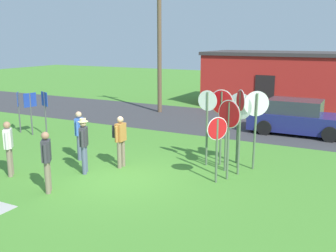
{
  "coord_description": "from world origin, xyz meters",
  "views": [
    {
      "loc": [
        6.47,
        -9.21,
        4.08
      ],
      "look_at": [
        0.67,
        1.9,
        1.3
      ],
      "focal_mm": 41.86,
      "sensor_mm": 36.0,
      "label": 1
    }
  ],
  "objects_px": {
    "utility_pole": "(159,43)",
    "person_with_sunhat": "(84,142)",
    "person_on_left": "(47,159)",
    "person_in_blue": "(120,138)",
    "stop_sign_rear_left": "(226,130)",
    "stop_sign_far_back": "(207,116)",
    "stop_sign_low_front": "(217,139)",
    "info_panel_rightmost": "(30,106)",
    "stop_sign_center_cluster": "(238,124)",
    "person_in_dark_shirt": "(79,133)",
    "person_in_teal": "(9,146)",
    "info_panel_middle": "(18,105)",
    "stop_sign_leaning_right": "(256,116)",
    "stop_sign_tallest": "(240,119)",
    "stop_sign_leaning_left": "(240,116)",
    "stop_sign_rear_right": "(229,125)",
    "info_panel_leftmost": "(45,106)",
    "stop_sign_nearest": "(221,113)",
    "parked_car_on_street": "(299,118)"
  },
  "relations": [
    {
      "from": "info_panel_middle",
      "to": "info_panel_rightmost",
      "type": "distance_m",
      "value": 0.83
    },
    {
      "from": "person_in_dark_shirt",
      "to": "info_panel_middle",
      "type": "distance_m",
      "value": 5.37
    },
    {
      "from": "stop_sign_rear_right",
      "to": "info_panel_leftmost",
      "type": "xyz_separation_m",
      "value": [
        -8.65,
        1.48,
        -0.33
      ]
    },
    {
      "from": "person_in_teal",
      "to": "info_panel_middle",
      "type": "bearing_deg",
      "value": 135.13
    },
    {
      "from": "stop_sign_low_front",
      "to": "person_on_left",
      "type": "xyz_separation_m",
      "value": [
        -3.8,
        -2.8,
        -0.36
      ]
    },
    {
      "from": "stop_sign_low_front",
      "to": "person_in_dark_shirt",
      "type": "xyz_separation_m",
      "value": [
        -4.99,
        -0.04,
        -0.36
      ]
    },
    {
      "from": "person_with_sunhat",
      "to": "info_panel_rightmost",
      "type": "height_order",
      "value": "info_panel_rightmost"
    },
    {
      "from": "stop_sign_rear_right",
      "to": "person_in_blue",
      "type": "xyz_separation_m",
      "value": [
        -3.46,
        -0.51,
        -0.67
      ]
    },
    {
      "from": "stop_sign_tallest",
      "to": "stop_sign_rear_left",
      "type": "xyz_separation_m",
      "value": [
        -0.47,
        0.13,
        -0.43
      ]
    },
    {
      "from": "stop_sign_low_front",
      "to": "person_on_left",
      "type": "distance_m",
      "value": 4.73
    },
    {
      "from": "utility_pole",
      "to": "stop_sign_low_front",
      "type": "distance_m",
      "value": 11.79
    },
    {
      "from": "stop_sign_low_front",
      "to": "info_panel_middle",
      "type": "height_order",
      "value": "stop_sign_low_front"
    },
    {
      "from": "stop_sign_center_cluster",
      "to": "stop_sign_far_back",
      "type": "height_order",
      "value": "stop_sign_far_back"
    },
    {
      "from": "stop_sign_rear_left",
      "to": "stop_sign_far_back",
      "type": "distance_m",
      "value": 0.86
    },
    {
      "from": "stop_sign_nearest",
      "to": "stop_sign_leaning_left",
      "type": "bearing_deg",
      "value": -0.62
    },
    {
      "from": "stop_sign_leaning_right",
      "to": "person_on_left",
      "type": "xyz_separation_m",
      "value": [
        -4.44,
        -4.45,
        -0.79
      ]
    },
    {
      "from": "stop_sign_leaning_right",
      "to": "person_with_sunhat",
      "type": "distance_m",
      "value": 5.39
    },
    {
      "from": "stop_sign_far_back",
      "to": "person_in_dark_shirt",
      "type": "distance_m",
      "value": 4.42
    },
    {
      "from": "parked_car_on_street",
      "to": "info_panel_leftmost",
      "type": "relative_size",
      "value": 2.24
    },
    {
      "from": "stop_sign_leaning_right",
      "to": "stop_sign_low_front",
      "type": "bearing_deg",
      "value": -111.3
    },
    {
      "from": "info_panel_middle",
      "to": "info_panel_leftmost",
      "type": "bearing_deg",
      "value": 1.24
    },
    {
      "from": "utility_pole",
      "to": "person_in_blue",
      "type": "height_order",
      "value": "utility_pole"
    },
    {
      "from": "person_on_left",
      "to": "info_panel_leftmost",
      "type": "relative_size",
      "value": 0.88
    },
    {
      "from": "stop_sign_far_back",
      "to": "person_in_dark_shirt",
      "type": "relative_size",
      "value": 1.48
    },
    {
      "from": "utility_pole",
      "to": "info_panel_middle",
      "type": "bearing_deg",
      "value": -112.82
    },
    {
      "from": "utility_pole",
      "to": "info_panel_rightmost",
      "type": "xyz_separation_m",
      "value": [
        -2.27,
        -7.42,
        -2.62
      ]
    },
    {
      "from": "stop_sign_nearest",
      "to": "stop_sign_leaning_left",
      "type": "xyz_separation_m",
      "value": [
        0.61,
        -0.01,
        -0.04
      ]
    },
    {
      "from": "info_panel_leftmost",
      "to": "info_panel_rightmost",
      "type": "height_order",
      "value": "info_panel_leftmost"
    },
    {
      "from": "person_in_teal",
      "to": "person_in_dark_shirt",
      "type": "distance_m",
      "value": 2.43
    },
    {
      "from": "stop_sign_leaning_right",
      "to": "person_in_teal",
      "type": "height_order",
      "value": "stop_sign_leaning_right"
    },
    {
      "from": "stop_sign_tallest",
      "to": "stop_sign_leaning_left",
      "type": "xyz_separation_m",
      "value": [
        -0.2,
        0.62,
        -0.06
      ]
    },
    {
      "from": "utility_pole",
      "to": "info_panel_middle",
      "type": "relative_size",
      "value": 4.1
    },
    {
      "from": "stop_sign_center_cluster",
      "to": "person_in_dark_shirt",
      "type": "relative_size",
      "value": 1.2
    },
    {
      "from": "person_in_teal",
      "to": "stop_sign_center_cluster",
      "type": "bearing_deg",
      "value": 37.85
    },
    {
      "from": "stop_sign_center_cluster",
      "to": "stop_sign_rear_left",
      "type": "bearing_deg",
      "value": -93.4
    },
    {
      "from": "parked_car_on_street",
      "to": "person_in_blue",
      "type": "xyz_separation_m",
      "value": [
        -4.32,
        -7.46,
        0.29
      ]
    },
    {
      "from": "stop_sign_far_back",
      "to": "info_panel_rightmost",
      "type": "relative_size",
      "value": 1.36
    },
    {
      "from": "stop_sign_low_front",
      "to": "parked_car_on_street",
      "type": "bearing_deg",
      "value": 81.82
    },
    {
      "from": "person_in_teal",
      "to": "info_panel_leftmost",
      "type": "relative_size",
      "value": 0.88
    },
    {
      "from": "stop_sign_tallest",
      "to": "info_panel_middle",
      "type": "distance_m",
      "value": 10.39
    },
    {
      "from": "person_on_left",
      "to": "person_in_blue",
      "type": "bearing_deg",
      "value": 78.88
    },
    {
      "from": "person_in_blue",
      "to": "info_panel_rightmost",
      "type": "xyz_separation_m",
      "value": [
        -5.91,
        1.87,
        0.29
      ]
    },
    {
      "from": "stop_sign_low_front",
      "to": "person_in_teal",
      "type": "distance_m",
      "value": 6.25
    },
    {
      "from": "stop_sign_leaning_left",
      "to": "stop_sign_far_back",
      "type": "bearing_deg",
      "value": -167.08
    },
    {
      "from": "stop_sign_leaning_right",
      "to": "person_on_left",
      "type": "distance_m",
      "value": 6.34
    },
    {
      "from": "parked_car_on_street",
      "to": "person_on_left",
      "type": "xyz_separation_m",
      "value": [
        -4.86,
        -10.16,
        0.26
      ]
    },
    {
      "from": "person_in_blue",
      "to": "stop_sign_center_cluster",
      "type": "bearing_deg",
      "value": 34.49
    },
    {
      "from": "stop_sign_rear_left",
      "to": "person_with_sunhat",
      "type": "bearing_deg",
      "value": -149.82
    },
    {
      "from": "info_panel_leftmost",
      "to": "stop_sign_tallest",
      "type": "bearing_deg",
      "value": -5.9
    },
    {
      "from": "utility_pole",
      "to": "person_with_sunhat",
      "type": "distance_m",
      "value": 11.11
    }
  ]
}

